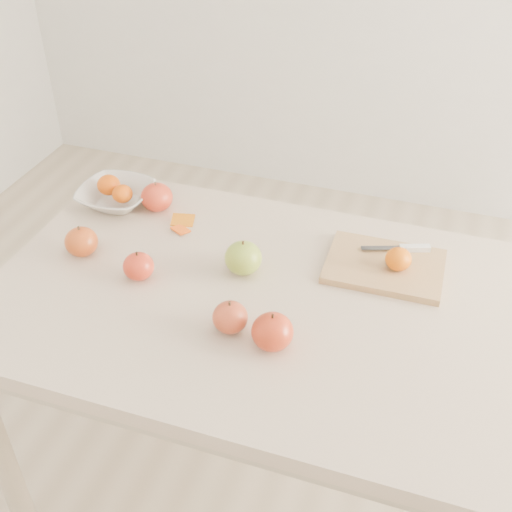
% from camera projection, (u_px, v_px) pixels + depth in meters
% --- Properties ---
extents(ground, '(3.50, 3.50, 0.00)m').
position_uv_depth(ground, '(251.00, 483.00, 1.93)').
color(ground, '#C6B293').
rests_on(ground, ground).
extents(table, '(1.20, 0.80, 0.75)m').
position_uv_depth(table, '(249.00, 324.00, 1.53)').
color(table, beige).
rests_on(table, ground).
extents(cutting_board, '(0.28, 0.21, 0.02)m').
position_uv_depth(cutting_board, '(385.00, 266.00, 1.54)').
color(cutting_board, '#A97D54').
rests_on(cutting_board, table).
extents(board_tangerine, '(0.06, 0.06, 0.05)m').
position_uv_depth(board_tangerine, '(398.00, 259.00, 1.50)').
color(board_tangerine, '#DB6307').
rests_on(board_tangerine, cutting_board).
extents(fruit_bowl, '(0.20, 0.20, 0.05)m').
position_uv_depth(fruit_bowl, '(116.00, 196.00, 1.77)').
color(fruit_bowl, silver).
rests_on(fruit_bowl, table).
extents(bowl_tangerine_near, '(0.06, 0.06, 0.06)m').
position_uv_depth(bowl_tangerine_near, '(109.00, 185.00, 1.77)').
color(bowl_tangerine_near, '#D74507').
rests_on(bowl_tangerine_near, fruit_bowl).
extents(bowl_tangerine_far, '(0.06, 0.06, 0.05)m').
position_uv_depth(bowl_tangerine_far, '(122.00, 194.00, 1.74)').
color(bowl_tangerine_far, '#E35708').
rests_on(bowl_tangerine_far, fruit_bowl).
extents(orange_peel_a, '(0.07, 0.06, 0.01)m').
position_uv_depth(orange_peel_a, '(183.00, 221.00, 1.71)').
color(orange_peel_a, orange).
rests_on(orange_peel_a, table).
extents(orange_peel_b, '(0.06, 0.05, 0.01)m').
position_uv_depth(orange_peel_b, '(181.00, 230.00, 1.67)').
color(orange_peel_b, '#ED5810').
rests_on(orange_peel_b, table).
extents(paring_knife, '(0.17, 0.07, 0.01)m').
position_uv_depth(paring_knife, '(409.00, 248.00, 1.57)').
color(paring_knife, white).
rests_on(paring_knife, cutting_board).
extents(apple_green, '(0.09, 0.09, 0.08)m').
position_uv_depth(apple_green, '(243.00, 258.00, 1.51)').
color(apple_green, olive).
rests_on(apple_green, table).
extents(apple_red_c, '(0.08, 0.08, 0.07)m').
position_uv_depth(apple_red_c, '(230.00, 317.00, 1.36)').
color(apple_red_c, maroon).
rests_on(apple_red_c, table).
extents(apple_red_b, '(0.07, 0.07, 0.07)m').
position_uv_depth(apple_red_b, '(139.00, 266.00, 1.50)').
color(apple_red_b, '#9D0711').
rests_on(apple_red_b, table).
extents(apple_red_e, '(0.09, 0.09, 0.08)m').
position_uv_depth(apple_red_e, '(272.00, 332.00, 1.31)').
color(apple_red_e, '#8D0903').
rests_on(apple_red_e, table).
extents(apple_red_a, '(0.09, 0.09, 0.08)m').
position_uv_depth(apple_red_a, '(157.00, 197.00, 1.73)').
color(apple_red_a, '#98030D').
rests_on(apple_red_a, table).
extents(apple_red_d, '(0.08, 0.08, 0.07)m').
position_uv_depth(apple_red_d, '(81.00, 242.00, 1.57)').
color(apple_red_d, maroon).
rests_on(apple_red_d, table).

